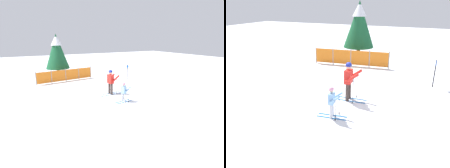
% 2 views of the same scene
% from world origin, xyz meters
% --- Properties ---
extents(ground_plane, '(60.00, 60.00, 0.00)m').
position_xyz_m(ground_plane, '(0.00, 0.00, 0.00)').
color(ground_plane, white).
extents(skier_adult, '(1.60, 0.74, 1.67)m').
position_xyz_m(skier_adult, '(0.29, 0.11, 1.00)').
color(skier_adult, '#1966B2').
rests_on(skier_adult, ground_plane).
extents(skier_child, '(1.14, 0.56, 1.19)m').
position_xyz_m(skier_child, '(0.28, -1.55, 0.70)').
color(skier_child, '#1966B2').
rests_on(skier_child, ground_plane).
extents(safety_fence, '(4.91, 0.64, 1.12)m').
position_xyz_m(safety_fence, '(-1.52, 5.12, 0.56)').
color(safety_fence, gray).
rests_on(safety_fence, ground_plane).
extents(conifer_far, '(2.20, 2.20, 4.08)m').
position_xyz_m(conifer_far, '(-1.72, 7.20, 2.52)').
color(conifer_far, '#4C3823').
rests_on(conifer_far, ground_plane).
extents(trail_marker, '(0.05, 0.28, 1.38)m').
position_xyz_m(trail_marker, '(3.57, 3.16, 0.86)').
color(trail_marker, black).
rests_on(trail_marker, ground_plane).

